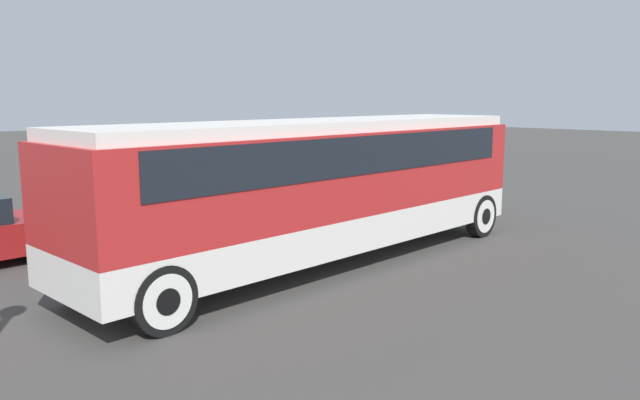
{
  "coord_description": "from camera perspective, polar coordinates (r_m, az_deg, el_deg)",
  "views": [
    {
      "loc": [
        -9.33,
        -9.02,
        3.52
      ],
      "look_at": [
        0.0,
        0.0,
        1.37
      ],
      "focal_mm": 35.0,
      "sensor_mm": 36.0,
      "label": 1
    }
  ],
  "objects": [
    {
      "name": "ground_plane",
      "position": [
        13.45,
        0.0,
        -5.78
      ],
      "size": [
        120.0,
        120.0,
        0.0
      ],
      "primitive_type": "plane",
      "color": "#423F3D"
    },
    {
      "name": "tour_bus",
      "position": [
        13.16,
        0.29,
        2.08
      ],
      "size": [
        11.18,
        2.6,
        3.05
      ],
      "color": "silver",
      "rests_on": "ground_plane"
    },
    {
      "name": "parked_car_near",
      "position": [
        17.62,
        -11.09,
        -0.14
      ],
      "size": [
        4.49,
        1.93,
        1.28
      ],
      "color": "navy",
      "rests_on": "ground_plane"
    }
  ]
}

